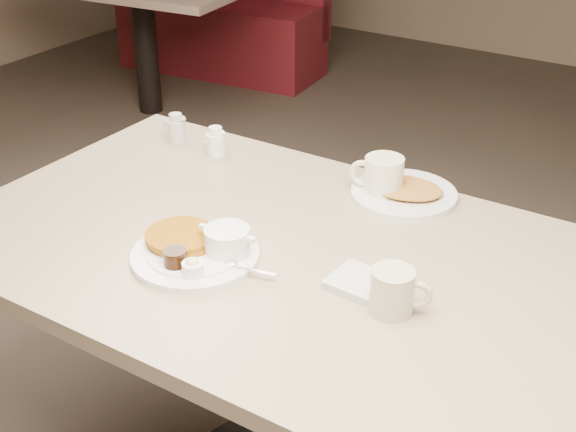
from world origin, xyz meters
The scene contains 9 objects.
diner_table centered at (0.00, 0.00, 0.58)m, with size 1.50×0.90×0.75m.
main_plate centered at (-0.13, -0.13, 0.77)m, with size 0.34×0.30×0.07m.
coffee_mug_near centered at (0.30, -0.08, 0.80)m, with size 0.13×0.11×0.09m.
napkin centered at (0.22, -0.04, 0.76)m, with size 0.14×0.11×0.02m.
coffee_mug_far centered at (0.07, 0.34, 0.80)m, with size 0.14×0.11×0.10m.
creamer_left centered at (-0.57, 0.33, 0.79)m, with size 0.07×0.06×0.08m.
creamer_right centered at (-0.42, 0.31, 0.79)m, with size 0.08×0.07×0.08m.
hash_plate centered at (0.12, 0.36, 0.76)m, with size 0.29×0.29×0.04m.
booth_back_left centered at (-2.20, 2.66, 0.41)m, with size 1.42×1.62×1.12m.
Camera 1 is at (0.78, -1.21, 1.63)m, focal length 48.70 mm.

